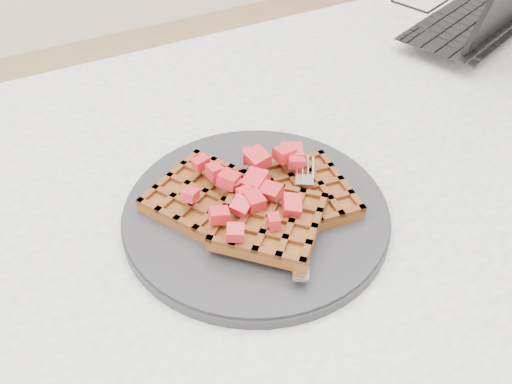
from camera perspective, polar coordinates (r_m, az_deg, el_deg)
table at (r=0.80m, az=8.55°, el=-3.43°), size 1.20×0.80×0.75m
plate at (r=0.64m, az=0.00°, el=-2.13°), size 0.30×0.30×0.02m
waffles at (r=0.62m, az=0.17°, el=-1.07°), size 0.23×0.22×0.03m
strawberry_pile at (r=0.61m, az=0.00°, el=0.98°), size 0.15×0.15×0.02m
fork at (r=0.62m, az=4.71°, el=-2.10°), size 0.12×0.17×0.02m
laptop at (r=1.09m, az=20.53°, el=17.15°), size 0.40×0.35×0.23m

